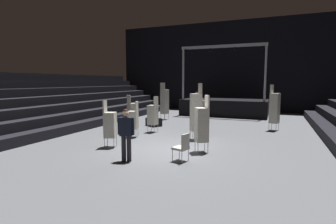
{
  "coord_description": "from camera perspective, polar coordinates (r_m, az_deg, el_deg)",
  "views": [
    {
      "loc": [
        3.74,
        -9.37,
        2.63
      ],
      "look_at": [
        -0.31,
        0.46,
        1.4
      ],
      "focal_mm": 28.15,
      "sensor_mm": 36.0,
      "label": 1
    }
  ],
  "objects": [
    {
      "name": "man_with_tie",
      "position": [
        8.75,
        -9.08,
        -4.28
      ],
      "size": [
        0.57,
        0.32,
        1.75
      ],
      "rotation": [
        0.0,
        0.0,
        3.4
      ],
      "color": "black",
      "rests_on": "ground_plane"
    },
    {
      "name": "bleacher_bank_left",
      "position": [
        15.98,
        -27.02,
        2.09
      ],
      "size": [
        5.25,
        24.0,
        3.15
      ],
      "rotation": [
        0.0,
        0.0,
        1.57
      ],
      "color": "black",
      "rests_on": "ground_plane"
    },
    {
      "name": "chair_stack_mid_centre",
      "position": [
        9.83,
        7.35,
        -2.6
      ],
      "size": [
        0.61,
        0.61,
        2.14
      ],
      "rotation": [
        0.0,
        0.0,
        2.15
      ],
      "color": "#B2B5BA",
      "rests_on": "ground_plane"
    },
    {
      "name": "arena_end_wall",
      "position": [
        24.69,
        13.83,
        9.58
      ],
      "size": [
        22.0,
        0.3,
        8.0
      ],
      "primitive_type": "cube",
      "color": "black",
      "rests_on": "ground_plane"
    },
    {
      "name": "chair_stack_aisle_left",
      "position": [
        11.94,
        6.07,
        0.07
      ],
      "size": [
        0.61,
        0.61,
        2.56
      ],
      "rotation": [
        0.0,
        0.0,
        2.2
      ],
      "color": "#B2B5BA",
      "rests_on": "ground_plane"
    },
    {
      "name": "chair_stack_mid_right",
      "position": [
        18.22,
        -0.76,
        2.34
      ],
      "size": [
        0.56,
        0.56,
        2.56
      ],
      "rotation": [
        0.0,
        0.0,
        5.94
      ],
      "color": "#B2B5BA",
      "rests_on": "ground_plane"
    },
    {
      "name": "ground_plane",
      "position": [
        10.43,
        0.6,
        -8.28
      ],
      "size": [
        22.0,
        30.0,
        0.1
      ],
      "primitive_type": "cube",
      "color": "#515459"
    },
    {
      "name": "chair_stack_rear_left",
      "position": [
        15.25,
        22.07,
        0.87
      ],
      "size": [
        0.56,
        0.56,
        2.48
      ],
      "rotation": [
        0.0,
        0.0,
        4.37
      ],
      "color": "#B2B5BA",
      "rests_on": "ground_plane"
    },
    {
      "name": "stage_riser",
      "position": [
        21.12,
        12.09,
        1.18
      ],
      "size": [
        6.48,
        3.11,
        5.27
      ],
      "color": "black",
      "rests_on": "ground_plane"
    },
    {
      "name": "chair_stack_front_left",
      "position": [
        10.77,
        -12.47,
        -2.57
      ],
      "size": [
        0.55,
        0.55,
        1.88
      ],
      "rotation": [
        0.0,
        0.0,
        5.02
      ],
      "color": "#B2B5BA",
      "rests_on": "ground_plane"
    },
    {
      "name": "chair_stack_rear_right",
      "position": [
        12.54,
        -7.55,
        -1.57
      ],
      "size": [
        0.54,
        0.54,
        1.71
      ],
      "rotation": [
        0.0,
        0.0,
        1.82
      ],
      "color": "#B2B5BA",
      "rests_on": "ground_plane"
    },
    {
      "name": "loose_chair_near_man",
      "position": [
        8.71,
        3.12,
        -7.33
      ],
      "size": [
        0.55,
        0.55,
        0.95
      ],
      "rotation": [
        0.0,
        0.0,
        1.29
      ],
      "color": "#B2B5BA",
      "rests_on": "ground_plane"
    },
    {
      "name": "chair_stack_mid_left",
      "position": [
        14.99,
        -7.82,
        0.07
      ],
      "size": [
        0.61,
        0.61,
        1.88
      ],
      "rotation": [
        0.0,
        0.0,
        5.69
      ],
      "color": "#B2B5BA",
      "rests_on": "ground_plane"
    },
    {
      "name": "chair_stack_front_right",
      "position": [
        13.69,
        -3.3,
        -0.5
      ],
      "size": [
        0.48,
        0.48,
        1.88
      ],
      "rotation": [
        0.0,
        0.0,
        1.49
      ],
      "color": "#B2B5BA",
      "rests_on": "ground_plane"
    },
    {
      "name": "equipment_road_case",
      "position": [
        15.69,
        -3.1,
        -2.19
      ],
      "size": [
        1.08,
        0.96,
        0.47
      ],
      "primitive_type": "cube",
      "rotation": [
        0.0,
        0.0,
        -0.51
      ],
      "color": "black",
      "rests_on": "ground_plane"
    },
    {
      "name": "chair_stack_rear_centre",
      "position": [
        15.09,
        6.97,
        0.45
      ],
      "size": [
        0.61,
        0.61,
        2.05
      ],
      "rotation": [
        0.0,
        0.0,
        5.66
      ],
      "color": "#B2B5BA",
      "rests_on": "ground_plane"
    }
  ]
}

